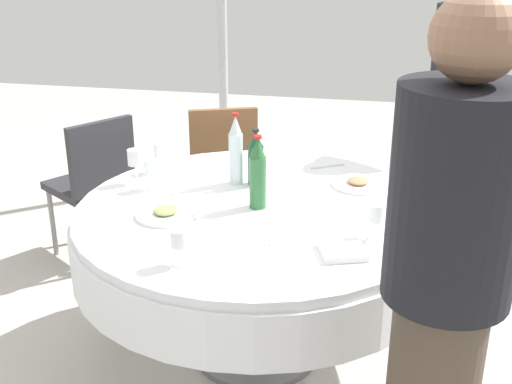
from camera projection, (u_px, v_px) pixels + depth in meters
The scene contains 20 objects.
ground_plane at pixel (256, 353), 2.97m from camera, with size 10.00×10.00×0.00m, color #B7B2A8.
dining_table at pixel (256, 238), 2.75m from camera, with size 1.55×1.55×0.74m.
bottle_clear_inner at pixel (236, 151), 2.89m from camera, with size 0.06×0.06×0.33m.
bottle_dark_green_outer at pixel (256, 159), 2.89m from camera, with size 0.07×0.07×0.26m.
bottle_green_right at pixel (258, 175), 2.64m from camera, with size 0.07×0.07×0.31m.
wine_glass_far at pixel (376, 215), 2.38m from camera, with size 0.06×0.06×0.14m.
wine_glass_rear at pixel (179, 239), 2.19m from camera, with size 0.06×0.06×0.13m.
wine_glass_mid at pixel (162, 152), 3.06m from camera, with size 0.07×0.07×0.14m.
wine_glass_east at pixel (151, 168), 2.85m from camera, with size 0.07×0.07×0.14m.
wine_glass_left at pixel (135, 159), 2.91m from camera, with size 0.07×0.07×0.16m.
plate_left at pixel (166, 213), 2.60m from camera, with size 0.25×0.25×0.04m.
plate_north at pixel (358, 184), 2.91m from camera, with size 0.24×0.24×0.04m.
spoon_outer at pixel (328, 167), 3.15m from camera, with size 0.18×0.02×0.01m, color silver.
knife_right at pixel (277, 235), 2.44m from camera, with size 0.18×0.02×0.01m, color silver.
folded_napkin at pixel (342, 250), 2.30m from camera, with size 0.16×0.16×0.02m, color white.
person_inner at pixel (458, 118), 3.42m from camera, with size 0.34×0.34×1.70m.
person_outer at pixel (443, 299), 1.72m from camera, with size 0.34×0.34×1.70m.
chair_mid at pixel (95, 178), 3.64m from camera, with size 0.55×0.55×0.87m.
chair_east at pixel (222, 161), 3.91m from camera, with size 0.52×0.52×0.87m.
tent_pole_main at pixel (222, 14), 4.69m from camera, with size 0.07×0.07×2.53m, color #B2B5B7.
Camera 1 is at (2.42, 0.51, 1.81)m, focal length 44.90 mm.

